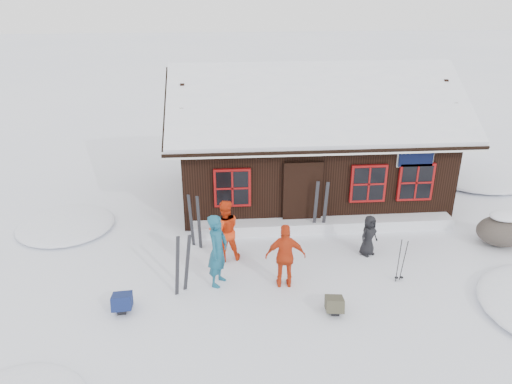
% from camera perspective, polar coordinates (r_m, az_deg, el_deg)
% --- Properties ---
extents(ground, '(120.00, 120.00, 0.00)m').
position_cam_1_polar(ground, '(12.57, 2.89, -9.38)').
color(ground, white).
rests_on(ground, ground).
extents(mountain_hut, '(8.90, 6.09, 4.42)m').
position_cam_1_polar(mountain_hut, '(16.58, 6.00, 4.90)').
color(mountain_hut, black).
rests_on(mountain_hut, ground).
extents(snow_drift, '(7.60, 0.60, 0.35)m').
position_cam_1_polar(snow_drift, '(14.64, 7.64, -3.72)').
color(snow_drift, white).
rests_on(snow_drift, ground).
extents(snow_mounds, '(20.60, 13.20, 0.48)m').
position_cam_1_polar(snow_mounds, '(14.42, 8.50, -5.01)').
color(snow_mounds, white).
rests_on(snow_mounds, ground).
extents(skier_teal, '(0.66, 0.78, 1.81)m').
position_cam_1_polar(skier_teal, '(11.78, -4.40, -6.66)').
color(skier_teal, '#165068').
rests_on(skier_teal, ground).
extents(skier_orange_left, '(0.91, 0.76, 1.66)m').
position_cam_1_polar(skier_orange_left, '(12.81, -3.61, -4.42)').
color(skier_orange_left, red).
rests_on(skier_orange_left, ground).
extents(skier_orange_right, '(0.97, 0.45, 1.61)m').
position_cam_1_polar(skier_orange_right, '(11.74, 3.39, -7.33)').
color(skier_orange_right, red).
rests_on(skier_orange_right, ground).
extents(skier_crouched, '(0.65, 0.58, 1.12)m').
position_cam_1_polar(skier_crouched, '(13.45, 12.75, -4.87)').
color(skier_crouched, black).
rests_on(skier_crouched, ground).
extents(boulder, '(1.48, 1.11, 0.86)m').
position_cam_1_polar(boulder, '(15.25, 26.46, -3.90)').
color(boulder, '#544B43').
rests_on(boulder, ground).
extents(ski_pair_left, '(0.45, 0.25, 1.50)m').
position_cam_1_polar(ski_pair_left, '(11.70, -8.42, -8.27)').
color(ski_pair_left, black).
rests_on(ski_pair_left, ground).
extents(ski_pair_mid, '(0.36, 0.25, 1.56)m').
position_cam_1_polar(ski_pair_mid, '(13.51, -6.97, -3.46)').
color(ski_pair_mid, black).
rests_on(ski_pair_mid, ground).
extents(ski_pair_right, '(0.43, 0.11, 1.65)m').
position_cam_1_polar(ski_pair_right, '(14.21, 7.37, -1.90)').
color(ski_pair_right, black).
rests_on(ski_pair_right, ground).
extents(ski_poles, '(0.21, 0.10, 1.15)m').
position_cam_1_polar(ski_poles, '(12.53, 16.25, -7.62)').
color(ski_poles, black).
rests_on(ski_poles, ground).
extents(backpack_blue, '(0.47, 0.60, 0.31)m').
position_cam_1_polar(backpack_blue, '(11.65, -15.02, -12.27)').
color(backpack_blue, '#121E4D').
rests_on(backpack_blue, ground).
extents(backpack_olive, '(0.45, 0.56, 0.28)m').
position_cam_1_polar(backpack_olive, '(11.36, 8.93, -12.80)').
color(backpack_olive, '#423F2F').
rests_on(backpack_olive, ground).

